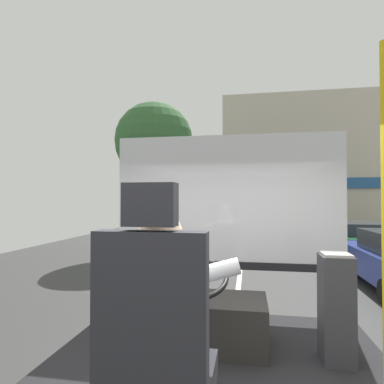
{
  "coord_description": "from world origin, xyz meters",
  "views": [
    {
      "loc": [
        0.24,
        -1.98,
        2.07
      ],
      "look_at": [
        -0.36,
        1.46,
        2.15
      ],
      "focal_mm": 30.34,
      "sensor_mm": 36.0,
      "label": 1
    }
  ],
  "objects_px": {
    "steering_console": "(201,319)",
    "fare_box": "(336,307)",
    "bus_driver": "(163,308)",
    "parked_car_green": "(357,237)",
    "driver_seat": "(157,354)"
  },
  "relations": [
    {
      "from": "driver_seat",
      "to": "bus_driver",
      "type": "height_order",
      "value": "driver_seat"
    },
    {
      "from": "bus_driver",
      "to": "fare_box",
      "type": "height_order",
      "value": "bus_driver"
    },
    {
      "from": "bus_driver",
      "to": "driver_seat",
      "type": "bearing_deg",
      "value": -90.0
    },
    {
      "from": "bus_driver",
      "to": "parked_car_green",
      "type": "xyz_separation_m",
      "value": [
        4.42,
        11.58,
        -0.93
      ]
    },
    {
      "from": "steering_console",
      "to": "fare_box",
      "type": "height_order",
      "value": "fare_box"
    },
    {
      "from": "steering_console",
      "to": "parked_car_green",
      "type": "height_order",
      "value": "steering_console"
    },
    {
      "from": "bus_driver",
      "to": "fare_box",
      "type": "relative_size",
      "value": 0.9
    },
    {
      "from": "steering_console",
      "to": "driver_seat",
      "type": "bearing_deg",
      "value": -90.0
    },
    {
      "from": "parked_car_green",
      "to": "driver_seat",
      "type": "bearing_deg",
      "value": -110.72
    },
    {
      "from": "bus_driver",
      "to": "steering_console",
      "type": "height_order",
      "value": "bus_driver"
    },
    {
      "from": "bus_driver",
      "to": "parked_car_green",
      "type": "distance_m",
      "value": 12.43
    },
    {
      "from": "steering_console",
      "to": "parked_car_green",
      "type": "relative_size",
      "value": 0.25
    },
    {
      "from": "driver_seat",
      "to": "steering_console",
      "type": "bearing_deg",
      "value": 90.0
    },
    {
      "from": "driver_seat",
      "to": "bus_driver",
      "type": "xyz_separation_m",
      "value": [
        0.0,
        0.11,
        0.17
      ]
    },
    {
      "from": "driver_seat",
      "to": "fare_box",
      "type": "relative_size",
      "value": 1.58
    }
  ]
}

